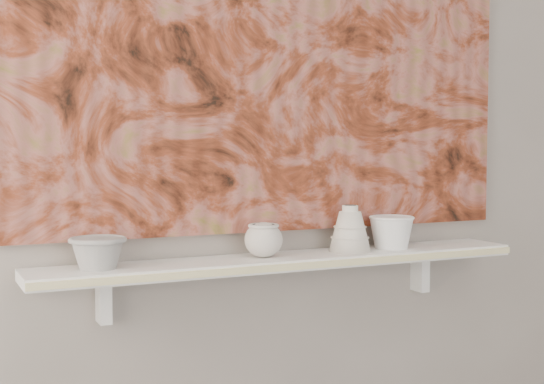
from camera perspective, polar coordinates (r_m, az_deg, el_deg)
wall_back at (r=2.14m, az=0.06°, el=6.74°), size 3.60×0.00×3.60m
shelf at (r=2.07m, az=1.19°, el=-5.22°), size 1.40×0.18×0.03m
shelf_stripe at (r=1.99m, az=2.40°, el=-5.58°), size 1.40×0.01×0.02m
bracket_left at (r=1.98m, az=-12.56°, el=-7.90°), size 0.03×0.06×0.12m
bracket_right at (r=2.39m, az=11.08°, el=-5.91°), size 0.03×0.06×0.12m
painting at (r=2.14m, az=0.23°, el=11.84°), size 1.50×0.02×1.10m
house_motif at (r=2.34m, az=10.34°, el=3.52°), size 0.09×0.00×0.08m
bowl_grey at (r=1.89m, az=-12.99°, el=-4.45°), size 0.17×0.17×0.08m
cup_cream at (r=2.03m, az=-0.64°, el=-3.62°), size 0.13×0.13×0.09m
bell_vessel at (r=2.16m, az=5.89°, el=-2.73°), size 0.13×0.13×0.13m
bowl_white at (r=2.24m, az=8.98°, el=-2.99°), size 0.13×0.13×0.10m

